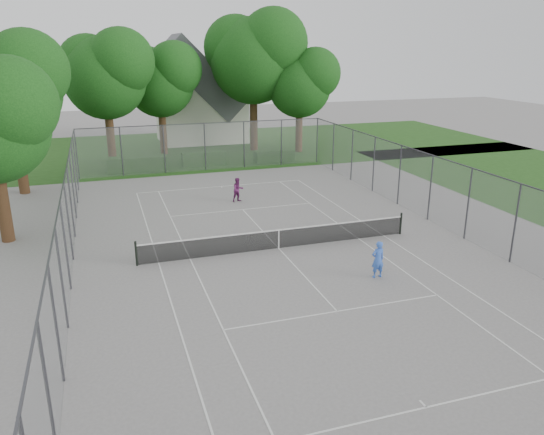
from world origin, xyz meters
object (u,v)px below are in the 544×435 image
object	(u,v)px
tennis_net	(279,238)
woman_player	(238,190)
house	(201,99)
girl_player	(378,259)

from	to	relation	value
tennis_net	woman_player	distance (m)	8.09
tennis_net	house	distance (m)	30.11
girl_player	woman_player	bearing A→B (deg)	-81.59
tennis_net	girl_player	bearing A→B (deg)	-56.93
house	girl_player	xyz separation A→B (m)	(0.55, -34.06, -3.24)
house	woman_player	size ratio (longest dim) A/B	6.83
house	girl_player	world-z (taller)	house
tennis_net	woman_player	world-z (taller)	woman_player
tennis_net	girl_player	size ratio (longest dim) A/B	8.32
house	girl_player	distance (m)	34.22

